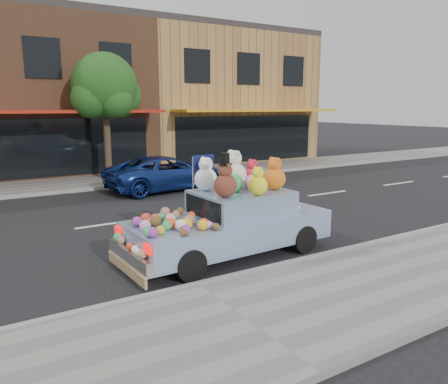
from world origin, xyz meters
TOP-DOWN VIEW (x-y plane):
  - ground at (0.00, 0.00)m, footprint 120.00×120.00m
  - near_sidewalk at (0.00, -6.50)m, footprint 60.00×3.00m
  - far_sidewalk at (0.00, 6.50)m, footprint 60.00×3.00m
  - near_kerb at (0.00, -5.00)m, footprint 60.00×0.12m
  - far_kerb at (0.00, 5.00)m, footprint 60.00×0.12m
  - storefront_mid at (0.00, 11.97)m, footprint 10.00×9.80m
  - storefront_right at (10.00, 11.97)m, footprint 10.00×9.80m
  - street_tree at (2.03, 6.55)m, footprint 3.00×2.70m
  - car_blue at (3.36, 3.74)m, footprint 4.78×2.59m
  - art_car at (1.47, -3.75)m, footprint 4.56×1.95m

SIDE VIEW (x-z plane):
  - ground at x=0.00m, z-range 0.00..0.00m
  - near_sidewalk at x=0.00m, z-range 0.00..0.12m
  - far_sidewalk at x=0.00m, z-range 0.00..0.12m
  - near_kerb at x=0.00m, z-range 0.00..0.13m
  - far_kerb at x=0.00m, z-range 0.00..0.13m
  - car_blue at x=3.36m, z-range 0.00..1.27m
  - art_car at x=1.47m, z-range -0.32..1.90m
  - storefront_mid at x=0.00m, z-range -0.01..7.29m
  - storefront_right at x=10.00m, z-range -0.01..7.29m
  - street_tree at x=2.03m, z-range 1.08..6.30m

